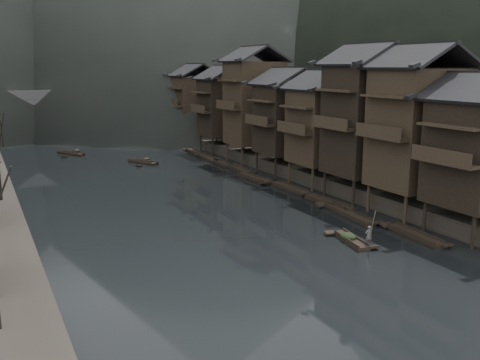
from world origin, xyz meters
TOP-DOWN VIEW (x-y plane):
  - water at (0.00, 0.00)m, footprint 300.00×300.00m
  - right_bank at (35.00, 40.00)m, footprint 40.00×200.00m
  - stilt_houses at (17.28, 19.07)m, footprint 9.00×67.60m
  - moored_sampans at (12.12, 17.70)m, footprint 2.75×54.00m
  - midriver_boats at (-1.42, 42.02)m, footprint 11.24×17.96m
  - stone_bridge at (-0.00, 72.00)m, footprint 40.00×6.00m
  - hero_sampan at (7.13, -5.10)m, footprint 1.87×4.95m
  - cargo_heap at (7.08, -4.88)m, footprint 1.08×1.41m
  - boatman at (7.46, -6.78)m, footprint 0.63×0.48m
  - bamboo_pole at (7.66, -6.78)m, footprint 1.40×2.32m

SIDE VIEW (x-z plane):
  - water at x=0.00m, z-range 0.00..0.00m
  - moored_sampans at x=12.12m, z-range -0.03..0.44m
  - midriver_boats at x=-1.42m, z-range -0.02..0.43m
  - hero_sampan at x=7.13m, z-range -0.01..0.42m
  - cargo_heap at x=7.08m, z-range 0.43..1.08m
  - right_bank at x=35.00m, z-range 0.00..1.80m
  - boatman at x=7.46m, z-range 0.43..1.98m
  - bamboo_pole at x=7.66m, z-range 1.98..5.79m
  - stone_bridge at x=0.00m, z-range 0.61..9.61m
  - stilt_houses at x=17.28m, z-range 0.85..17.19m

